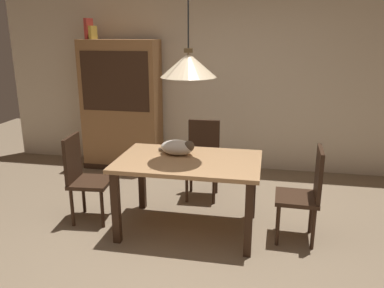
% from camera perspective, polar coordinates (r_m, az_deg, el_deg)
% --- Properties ---
extents(ground, '(10.00, 10.00, 0.00)m').
position_cam_1_polar(ground, '(3.62, -2.61, -16.62)').
color(ground, '#847056').
extents(back_wall, '(6.40, 0.10, 2.90)m').
position_cam_1_polar(back_wall, '(5.67, 3.64, 11.00)').
color(back_wall, beige).
rests_on(back_wall, ground).
extents(dining_table, '(1.40, 0.90, 0.75)m').
position_cam_1_polar(dining_table, '(3.85, -0.49, -3.69)').
color(dining_table, tan).
rests_on(dining_table, ground).
extents(chair_left_side, '(0.44, 0.44, 0.93)m').
position_cam_1_polar(chair_left_side, '(4.25, -15.61, -4.34)').
color(chair_left_side, '#382316').
rests_on(chair_left_side, ground).
extents(chair_right_side, '(0.41, 0.41, 0.93)m').
position_cam_1_polar(chair_right_side, '(3.85, 16.30, -6.58)').
color(chair_right_side, '#382316').
rests_on(chair_right_side, ground).
extents(chair_far_back, '(0.42, 0.42, 0.93)m').
position_cam_1_polar(chair_far_back, '(4.71, 1.62, -1.70)').
color(chair_far_back, '#382316').
rests_on(chair_far_back, ground).
extents(cat_sleeping, '(0.39, 0.25, 0.16)m').
position_cam_1_polar(cat_sleeping, '(3.95, -2.04, -0.49)').
color(cat_sleeping, beige).
rests_on(cat_sleeping, dining_table).
extents(pendant_lamp, '(0.52, 0.52, 1.30)m').
position_cam_1_polar(pendant_lamp, '(3.64, -0.53, 11.52)').
color(pendant_lamp, beige).
extents(hutch_bookcase, '(1.12, 0.45, 1.85)m').
position_cam_1_polar(hutch_bookcase, '(5.76, -10.20, 5.22)').
color(hutch_bookcase, olive).
rests_on(hutch_bookcase, ground).
extents(book_red_tall, '(0.04, 0.22, 0.28)m').
position_cam_1_polar(book_red_tall, '(5.83, -14.85, 15.97)').
color(book_red_tall, '#B73833').
rests_on(book_red_tall, hutch_bookcase).
extents(book_yellow_short, '(0.04, 0.20, 0.18)m').
position_cam_1_polar(book_yellow_short, '(5.81, -14.29, 15.52)').
color(book_yellow_short, gold).
rests_on(book_yellow_short, hutch_bookcase).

